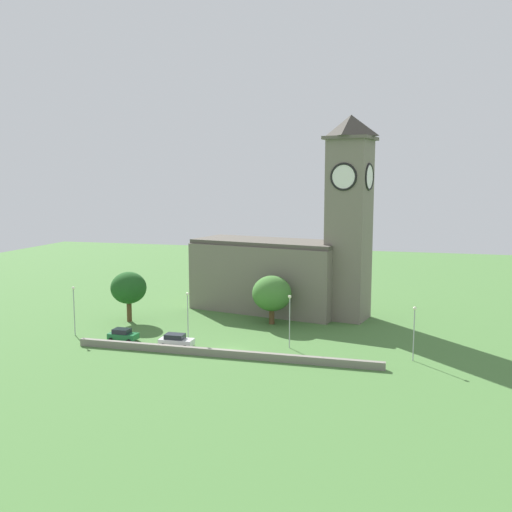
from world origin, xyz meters
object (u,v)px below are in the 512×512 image
Objects in this scene: car_green at (123,335)px; streetlamp_east_mid at (414,325)px; streetlamp_west_end at (74,303)px; tree_churchyard at (129,288)px; church at (289,260)px; streetlamp_central at (290,313)px; tree_riverside_west at (272,294)px; streetlamp_west_mid at (188,309)px; car_white at (176,340)px.

streetlamp_east_mid is at bearing 1.96° from car_green.
tree_churchyard is at bearing 68.36° from streetlamp_west_end.
church is at bearing 51.46° from car_green.
streetlamp_central is at bearing 6.75° from car_green.
streetlamp_central is at bearing -78.11° from church.
car_green is 23.38m from tree_riverside_west.
tree_churchyard reaches higher than streetlamp_central.
tree_riverside_west is 22.57m from tree_churchyard.
car_green is 0.60× the size of streetlamp_east_mid.
car_green is (-18.65, -23.42, -7.96)m from church.
tree_riverside_west is (-5.23, 11.94, 0.03)m from streetlamp_central.
church is 4.63× the size of streetlamp_west_mid.
church is 9.68m from tree_riverside_west.
streetlamp_west_end is 1.02× the size of streetlamp_west_mid.
tree_riverside_west reaches higher than streetlamp_east_mid.
tree_churchyard is at bearing 164.30° from streetlamp_central.
tree_riverside_west is (25.91, 13.69, 0.05)m from streetlamp_west_end.
streetlamp_east_mid is at bearing -1.21° from streetlamp_west_mid.
tree_riverside_west is at bearing 27.84° from streetlamp_west_end.
tree_churchyard reaches higher than streetlamp_east_mid.
streetlamp_central is (14.75, 3.47, 3.87)m from car_white.
church is at bearing 132.47° from streetlamp_east_mid.
streetlamp_west_end reaches higher than streetlamp_east_mid.
tree_churchyard reaches higher than streetlamp_west_mid.
church is 21.53m from streetlamp_central.
car_white is at bearing -103.58° from streetlamp_west_mid.
car_green is at bearing -128.54° from church.
streetlamp_west_mid is 0.88× the size of tree_churchyard.
streetlamp_west_mid is at bearing 3.30° from streetlamp_west_end.
streetlamp_central is at bearing -15.70° from tree_churchyard.
car_white is 0.64× the size of streetlamp_west_end.
streetlamp_central reaches higher than streetlamp_east_mid.
church reaches higher than car_green.
tree_churchyard is (-13.29, 8.47, 0.72)m from streetlamp_west_mid.
streetlamp_west_end is at bearing -152.16° from tree_riverside_west.
tree_churchyard reaches higher than car_white.
church is 4.07× the size of tree_churchyard.
streetlamp_west_end is at bearing -176.70° from streetlamp_west_mid.
car_white is 16.92m from streetlamp_west_end.
streetlamp_west_end reaches higher than streetlamp_west_mid.
streetlamp_west_mid is (17.04, 0.98, -0.10)m from streetlamp_west_end.
tree_churchyard reaches higher than car_green.
tree_riverside_west is at bearing 147.69° from streetlamp_east_mid.
church is at bearing 65.59° from streetlamp_west_mid.
church is 4.71× the size of streetlamp_east_mid.
car_green is at bearing 174.83° from car_white.
church is 27.48m from car_white.
church reaches higher than streetlamp_west_end.
streetlamp_west_mid is 0.97× the size of streetlamp_central.
tree_riverside_west reaches higher than streetlamp_central.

